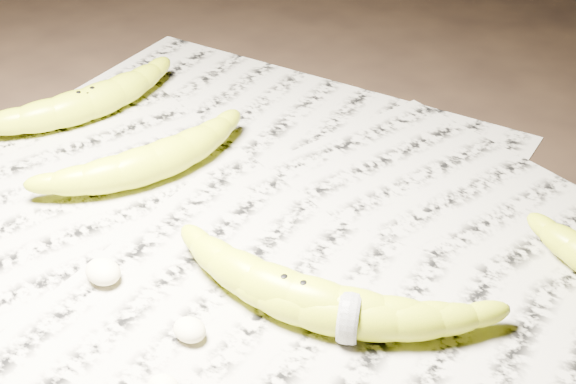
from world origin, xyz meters
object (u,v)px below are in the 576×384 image
Objects in this scene: banana_left_a at (86,101)px; banana_left_b at (153,159)px; banana_center at (295,292)px; banana_taped at (350,313)px.

banana_left_a is 1.09× the size of banana_left_b.
banana_left_a is 0.41m from banana_center.
banana_center is at bearing -89.77° from banana_left_b.
banana_left_a and banana_left_b have the same top height.
banana_center is at bearing -92.79° from banana_left_a.
banana_left_a is 0.16m from banana_left_b.
banana_left_a reaches higher than banana_taped.
banana_left_a is at bearing 141.10° from banana_taped.
banana_center is 0.05m from banana_taped.
banana_taped is (0.29, -0.05, -0.00)m from banana_left_b.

